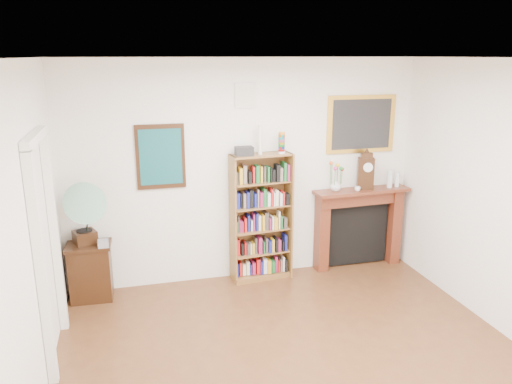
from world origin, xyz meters
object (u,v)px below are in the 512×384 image
fireplace (358,221)px  side_cabinet (91,272)px  bookshelf (261,211)px  teacup (358,189)px  cd_stack (103,243)px  bottle_right (397,180)px  mantel_clock (366,172)px  gramophone (81,210)px  flower_vase (336,186)px  bottle_left (390,179)px

fireplace → side_cabinet: bearing=179.0°
bookshelf → teacup: (1.29, -0.07, 0.22)m
teacup → cd_stack: bearing=-178.1°
fireplace → bottle_right: size_ratio=6.60×
fireplace → mantel_clock: (0.04, -0.05, 0.69)m
bottle_right → side_cabinet: bearing=-179.3°
fireplace → teacup: (-0.10, -0.13, 0.49)m
gramophone → cd_stack: size_ratio=6.52×
gramophone → flower_vase: size_ratio=5.28×
bookshelf → bottle_right: bookshelf is taller
cd_stack → mantel_clock: size_ratio=0.25×
side_cabinet → fireplace: fireplace is taller
flower_vase → bottle_right: bottle_right is taller
bookshelf → gramophone: bookshelf is taller
mantel_clock → bookshelf: bearing=-160.5°
side_cabinet → teacup: 3.48m
bookshelf → gramophone: 2.15m
fireplace → gramophone: 3.56m
fireplace → teacup: 0.51m
cd_stack → bottle_right: bottle_right is taller
bookshelf → cd_stack: bearing=179.6°
side_cabinet → bookshelf: bearing=3.8°
fireplace → gramophone: (-3.53, -0.18, 0.49)m
cd_stack → bottle_left: (3.71, 0.17, 0.49)m
bookshelf → gramophone: (-2.14, -0.12, 0.22)m
side_cabinet → fireplace: size_ratio=0.53×
teacup → bookshelf: bearing=177.0°
flower_vase → gramophone: bearing=-177.6°
bookshelf → bottle_left: (1.78, -0.01, 0.31)m
mantel_clock → bottle_right: size_ratio=2.43×
flower_vase → bottle_right: 0.89m
side_cabinet → cd_stack: bearing=-33.2°
gramophone → bottle_left: (3.92, 0.11, 0.09)m
bottle_left → mantel_clock: bearing=177.2°
mantel_clock → bottle_right: mantel_clock is taller
fireplace → bottle_left: (0.40, -0.07, 0.58)m
teacup → bottle_right: size_ratio=0.39×
bottle_left → teacup: bearing=-173.2°
flower_vase → teacup: flower_vase is taller
flower_vase → teacup: 0.29m
fireplace → bottle_right: bearing=-8.9°
teacup → bottle_right: 0.62m
cd_stack → flower_vase: bearing=3.6°
bookshelf → side_cabinet: bookshelf is taller
bookshelf → gramophone: size_ratio=2.42×
fireplace → flower_vase: bearing=-175.5°
bookshelf → cd_stack: size_ratio=15.80×
side_cabinet → bottle_left: (3.89, 0.04, 0.88)m
teacup → bottle_right: (0.61, 0.07, 0.07)m
side_cabinet → bottle_right: bottle_right is taller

